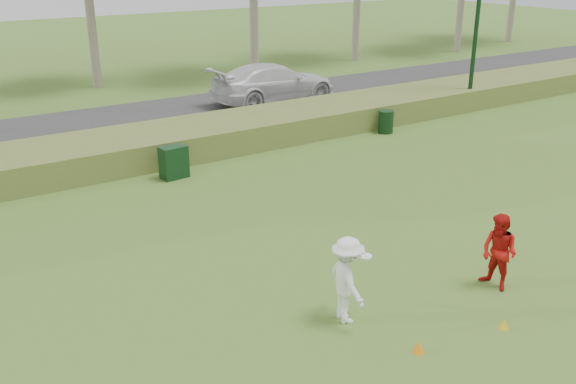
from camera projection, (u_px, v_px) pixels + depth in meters
ground at (404, 319)px, 12.17m from camera, size 120.00×120.00×0.00m
reed_strip at (156, 144)px, 21.37m from camera, size 80.00×3.00×0.90m
park_road at (108, 124)px, 25.43m from camera, size 80.00×6.00×0.06m
player_white at (347, 280)px, 11.83m from camera, size 0.95×1.20×1.70m
player_red at (499, 252)px, 13.00m from camera, size 0.64×0.81×1.62m
cone_orange at (419, 347)px, 11.11m from camera, size 0.20×0.20×0.22m
cone_yellow at (504, 324)px, 11.82m from camera, size 0.18×0.18×0.20m
utility_cabinet at (174, 162)px, 19.44m from camera, size 0.85×0.58×0.99m
trash_bin at (386, 122)px, 24.23m from camera, size 0.69×0.69×0.85m
car_right at (274, 83)px, 28.77m from camera, size 5.86×2.39×1.70m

